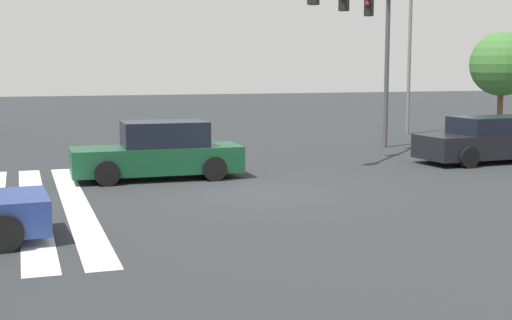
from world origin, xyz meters
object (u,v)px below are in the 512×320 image
(traffic_signal_mast, at_px, (364,26))
(street_light_pole_a, at_px, (410,37))
(car_1, at_px, (490,140))
(car_2, at_px, (159,152))
(tree_corner_c, at_px, (502,64))

(traffic_signal_mast, xyz_separation_m, street_light_pole_a, (-6.79, 5.85, -0.08))
(car_1, bearing_deg, traffic_signal_mast, -45.35)
(traffic_signal_mast, distance_m, car_1, 5.86)
(car_1, relative_size, street_light_pole_a, 0.66)
(car_2, height_order, tree_corner_c, tree_corner_c)
(traffic_signal_mast, height_order, car_1, traffic_signal_mast)
(car_1, height_order, car_2, car_2)
(car_1, relative_size, car_2, 1.03)
(car_1, bearing_deg, street_light_pole_a, -108.43)
(street_light_pole_a, bearing_deg, traffic_signal_mast, -40.74)
(street_light_pole_a, bearing_deg, tree_corner_c, 53.09)
(car_2, bearing_deg, traffic_signal_mast, -158.22)
(traffic_signal_mast, distance_m, car_2, 9.32)
(traffic_signal_mast, relative_size, street_light_pole_a, 0.81)
(street_light_pole_a, bearing_deg, car_1, -14.87)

